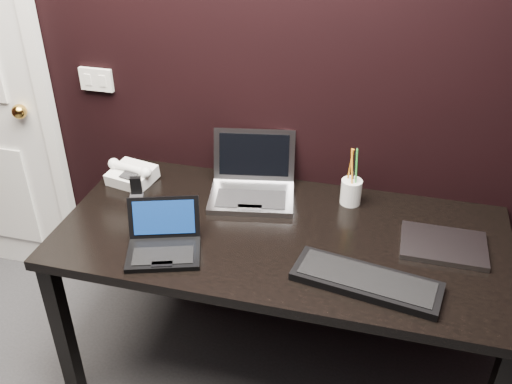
% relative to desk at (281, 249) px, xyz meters
% --- Properties ---
extents(wall_back, '(4.00, 0.00, 4.00)m').
position_rel_desk_xyz_m(wall_back, '(-0.30, 0.40, 0.64)').
color(wall_back, black).
rests_on(wall_back, ground).
extents(wall_switch, '(0.15, 0.02, 0.10)m').
position_rel_desk_xyz_m(wall_switch, '(-0.92, 0.39, 0.46)').
color(wall_switch, silver).
rests_on(wall_switch, wall_back).
extents(desk, '(1.70, 0.80, 0.74)m').
position_rel_desk_xyz_m(desk, '(0.00, 0.00, 0.00)').
color(desk, black).
rests_on(desk, ground).
extents(netbook, '(0.32, 0.30, 0.17)m').
position_rel_desk_xyz_m(netbook, '(-0.39, -0.22, 0.11)').
color(netbook, black).
rests_on(netbook, desk).
extents(silver_laptop, '(0.40, 0.37, 0.24)m').
position_rel_desk_xyz_m(silver_laptop, '(-0.18, 0.23, 0.12)').
color(silver_laptop, '#9A9BA0').
rests_on(silver_laptop, desk).
extents(ext_keyboard, '(0.52, 0.25, 0.03)m').
position_rel_desk_xyz_m(ext_keyboard, '(0.34, -0.22, 0.09)').
color(ext_keyboard, black).
rests_on(ext_keyboard, desk).
extents(closed_laptop, '(0.31, 0.22, 0.02)m').
position_rel_desk_xyz_m(closed_laptop, '(0.59, 0.06, 0.09)').
color(closed_laptop, '#939398').
rests_on(closed_laptop, desk).
extents(desk_phone, '(0.22, 0.20, 0.11)m').
position_rel_desk_xyz_m(desk_phone, '(-0.71, 0.20, 0.12)').
color(desk_phone, white).
rests_on(desk_phone, desk).
extents(mobile_phone, '(0.06, 0.06, 0.09)m').
position_rel_desk_xyz_m(mobile_phone, '(-0.64, 0.09, 0.11)').
color(mobile_phone, black).
rests_on(mobile_phone, desk).
extents(pen_cup, '(0.09, 0.09, 0.25)m').
position_rel_desk_xyz_m(pen_cup, '(0.23, 0.27, 0.14)').
color(pen_cup, silver).
rests_on(pen_cup, desk).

